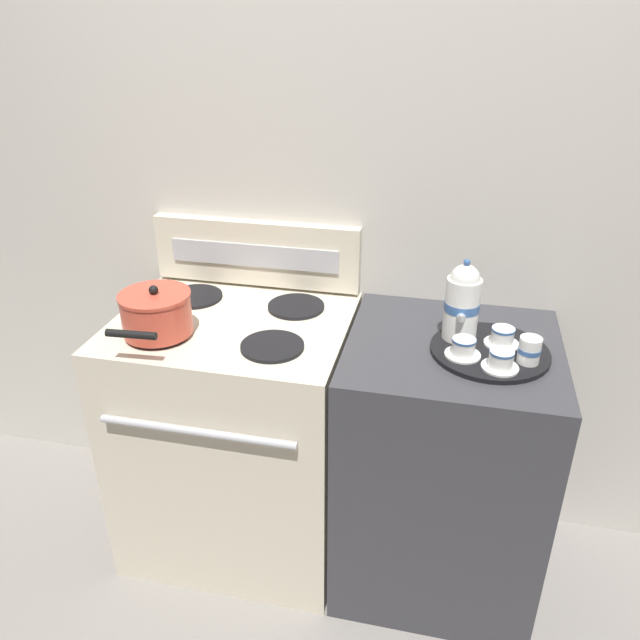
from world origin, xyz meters
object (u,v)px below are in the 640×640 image
at_px(serving_tray, 490,351).
at_px(teacup_front, 463,347).
at_px(saucepan, 156,313).
at_px(creamer_jug, 529,350).
at_px(teapot, 462,302).
at_px(teacup_left, 501,360).
at_px(teacup_right, 502,336).
at_px(stove, 239,434).

height_order(serving_tray, teacup_front, teacup_front).
distance_m(saucepan, creamer_jug, 1.08).
distance_m(saucepan, teapot, 0.90).
relative_size(teacup_left, creamer_jug, 1.34).
distance_m(teacup_right, creamer_jug, 0.11).
relative_size(serving_tray, teapot, 1.37).
xyz_separation_m(stove, saucepan, (-0.18, -0.14, 0.52)).
distance_m(stove, saucepan, 0.57).
relative_size(serving_tray, teacup_front, 3.35).
distance_m(saucepan, teacup_front, 0.90).
relative_size(stove, teacup_left, 8.93).
relative_size(saucepan, creamer_jug, 3.91).
distance_m(stove, teacup_left, 0.97).
bearing_deg(teacup_left, creamer_jug, 33.72).
height_order(teacup_left, teacup_right, same).
bearing_deg(serving_tray, teacup_left, -76.55).
bearing_deg(stove, teapot, 1.93).
xyz_separation_m(stove, teapot, (0.71, 0.02, 0.58)).
bearing_deg(teacup_front, serving_tray, 35.88).
distance_m(serving_tray, teacup_left, 0.11).
bearing_deg(teapot, teacup_right, -7.82).
distance_m(serving_tray, creamer_jug, 0.12).
relative_size(saucepan, teacup_front, 2.93).
relative_size(teapot, teacup_left, 2.45).
bearing_deg(serving_tray, teapot, 150.00).
bearing_deg(teapot, creamer_jug, -28.45).
bearing_deg(teapot, stove, -178.07).
distance_m(serving_tray, teapot, 0.16).
bearing_deg(saucepan, teapot, 10.40).
height_order(saucepan, teacup_left, saucepan).
relative_size(teacup_right, teacup_front, 1.00).
xyz_separation_m(serving_tray, teacup_left, (0.02, -0.10, 0.03)).
xyz_separation_m(teacup_front, creamer_jug, (0.18, 0.00, 0.01)).
relative_size(teapot, teacup_front, 2.45).
xyz_separation_m(teapot, creamer_jug, (0.19, -0.10, -0.08)).
bearing_deg(creamer_jug, teacup_left, -146.28).
bearing_deg(saucepan, serving_tray, 6.46).
relative_size(teapot, creamer_jug, 3.27).
bearing_deg(teacup_right, serving_tray, -132.93).
relative_size(stove, saucepan, 3.05).
distance_m(teapot, creamer_jug, 0.23).
bearing_deg(teacup_left, teacup_front, 155.11).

